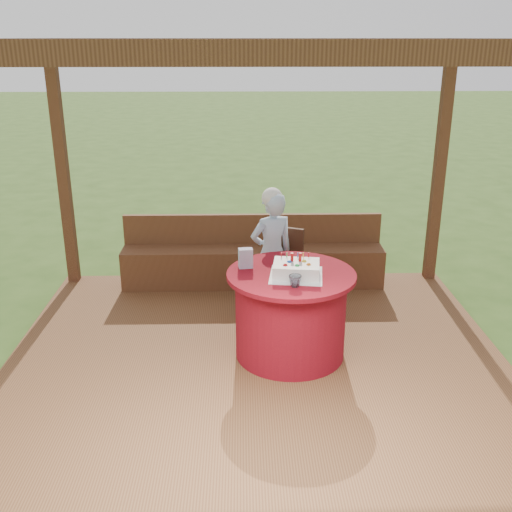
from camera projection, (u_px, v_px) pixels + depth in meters
The scene contains 10 objects.
ground at pixel (257, 368), 5.48m from camera, with size 60.00×60.00×0.00m, color #2F4D19.
deck at pixel (257, 362), 5.46m from camera, with size 4.50×4.00×0.12m, color brown.
pergola at pixel (257, 97), 4.66m from camera, with size 4.50×4.00×2.72m.
bench at pixel (253, 262), 6.96m from camera, with size 3.00×0.42×0.80m.
table at pixel (290, 314), 5.35m from camera, with size 1.13×1.13×0.80m.
chair at pixel (281, 266), 6.28m from camera, with size 0.55×0.55×0.87m.
elderly_woman at pixel (272, 251), 6.13m from camera, with size 0.55×0.47×1.33m.
birthday_cake at pixel (296, 269), 5.14m from camera, with size 0.50×0.50×0.19m.
gift_bag at pixel (246, 258), 5.31m from camera, with size 0.12×0.08×0.18m, color #D288B5.
drinking_glass at pixel (295, 281), 4.91m from camera, with size 0.11×0.11×0.10m, color white.
Camera 1 is at (-0.12, -4.80, 2.85)m, focal length 42.00 mm.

